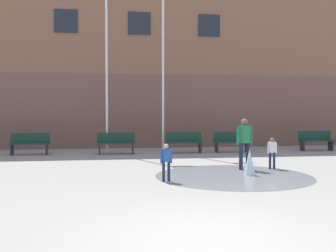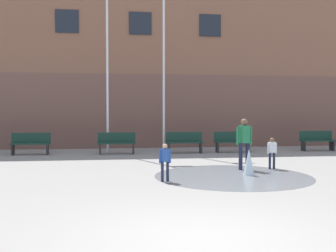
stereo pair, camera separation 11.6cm
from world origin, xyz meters
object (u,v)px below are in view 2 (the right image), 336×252
Objects in this scene: park_bench_left_of_flagpoles at (31,143)px; park_bench_center at (185,142)px; flagpole_right at (164,56)px; park_bench_far_right at (317,140)px; park_bench_under_right_flagpole at (232,141)px; park_bench_under_left_flagpole at (117,143)px; child_running at (272,151)px; flagpole_left at (108,44)px; teen_by_trashcan at (244,140)px; child_in_fountain at (165,159)px.

park_bench_center is at bearing -1.95° from park_bench_left_of_flagpoles.
park_bench_far_right is at bearing -3.63° from flagpole_right.
park_bench_center is 2.15m from park_bench_under_right_flagpole.
park_bench_under_left_flagpole is 2.94m from park_bench_center.
park_bench_under_right_flagpole is 1.62× the size of child_running.
child_running reaches higher than park_bench_left_of_flagpoles.
park_bench_left_of_flagpoles and park_bench_under_right_flagpole have the same top height.
park_bench_under_right_flagpole is 0.18× the size of flagpole_left.
teen_by_trashcan is at bearing -103.03° from park_bench_under_right_flagpole.
child_in_fountain is (-3.88, -6.85, 0.10)m from park_bench_under_right_flagpole.
park_bench_center is 5.43m from flagpole_left.
park_bench_under_right_flagpole is (2.15, 0.04, 0.00)m from park_bench_center.
park_bench_center is at bearing -0.34° from park_bench_under_left_flagpole.
child_running is at bearing -46.53° from park_bench_under_left_flagpole.
flagpole_right is (5.71, 0.40, 3.82)m from park_bench_left_of_flagpoles.
park_bench_left_of_flagpoles is 1.00× the size of park_bench_under_right_flagpole.
child_in_fountain is at bearing -55.74° from park_bench_left_of_flagpoles.
flagpole_right is at bearing 15.92° from park_bench_under_left_flagpole.
teen_by_trashcan reaches higher than park_bench_left_of_flagpoles.
child_in_fountain and child_running have the same top height.
teen_by_trashcan is (3.90, -5.11, 0.45)m from park_bench_under_left_flagpole.
flagpole_right is at bearing 176.37° from park_bench_far_right.
flagpole_left reaches higher than teen_by_trashcan.
child_in_fountain is (-7.97, -6.99, 0.10)m from park_bench_far_right.
child_running is 0.12× the size of flagpole_right.
park_bench_under_right_flagpole is (5.09, 0.02, 0.00)m from park_bench_under_left_flagpole.
flagpole_right is (-0.81, 0.62, 3.82)m from park_bench_center.
child_in_fountain is at bearing -78.08° from flagpole_left.
park_bench_center is 0.18× the size of flagpole_left.
park_bench_center and park_bench_under_right_flagpole have the same top height.
park_bench_under_right_flagpole is at bearing -1.20° from park_bench_left_of_flagpoles.
park_bench_center is 3.95m from flagpole_right.
park_bench_left_of_flagpoles is 6.88m from flagpole_right.
park_bench_left_of_flagpoles is 0.20× the size of flagpole_right.
park_bench_under_right_flagpole is 1.00× the size of park_bench_far_right.
park_bench_left_of_flagpoles and park_bench_under_left_flagpole have the same top height.
flagpole_left is at bearing -38.94° from child_in_fountain.
park_bench_center is at bearing -37.49° from flagpole_right.
flagpole_right is (2.49, 0.00, -0.45)m from flagpole_left.
park_bench_left_of_flagpoles is 1.01× the size of teen_by_trashcan.
park_bench_left_of_flagpoles is at bearing -172.89° from flagpole_left.
park_bench_far_right is 10.46m from flagpole_left.
teen_by_trashcan is 1.61× the size of child_running.
flagpole_right is at bearing 179.36° from teen_by_trashcan.
teen_by_trashcan is 6.87m from flagpole_right.
child_in_fountain is at bearing -97.05° from flagpole_right.
park_bench_under_left_flagpole is at bearing -164.08° from flagpole_right.
child_running is at bearing -32.19° from park_bench_left_of_flagpoles.
flagpole_left reaches higher than child_in_fountain.
park_bench_under_right_flagpole is 7.88m from child_in_fountain.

